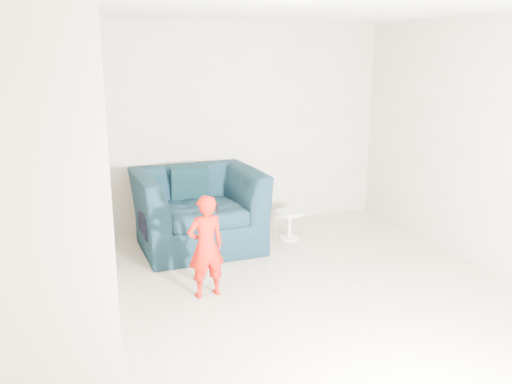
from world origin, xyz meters
The scene contains 9 objects.
floor centered at (0.00, 0.00, 0.00)m, with size 5.50×5.50×0.00m, color gray.
back_wall centered at (0.00, 2.75, 1.35)m, with size 5.00×5.00×0.00m, color #A49985.
armchair centered at (-0.28, 2.04, 0.47)m, with size 1.45×1.27×0.94m, color black.
toddler centered at (-0.56, 0.67, 0.50)m, with size 0.37×0.24×1.01m, color #AA1505.
side_table centered at (0.87, 1.92, 0.25)m, with size 0.37×0.37×0.37m.
staircase centered at (-2.00, 0.55, 0.95)m, with size 1.02×3.03×3.62m.
cushion centered at (-0.30, 2.37, 0.72)m, with size 0.46×0.13×0.44m, color black.
throw centered at (-0.94, 1.93, 0.59)m, with size 0.06×0.57×0.64m, color black.
phone centered at (-0.44, 0.67, 0.88)m, with size 0.02×0.05×0.10m, color black.
Camera 1 is at (-1.81, -4.06, 2.28)m, focal length 38.00 mm.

